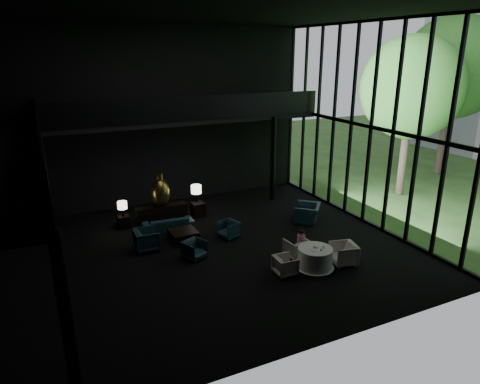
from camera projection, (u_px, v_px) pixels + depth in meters
name	position (u px, v px, depth m)	size (l,w,h in m)	color
floor	(210.00, 251.00, 15.39)	(14.00, 12.00, 0.02)	black
ceiling	(204.00, 11.00, 12.88)	(14.00, 12.00, 0.02)	black
wall_back	(160.00, 118.00, 19.29)	(14.00, 0.04, 8.00)	black
wall_front	(311.00, 194.00, 8.98)	(14.00, 0.04, 8.00)	black
curtain_wall	(371.00, 127.00, 16.95)	(0.20, 12.00, 8.00)	black
mezzanine_left	(3.00, 161.00, 11.70)	(2.00, 12.00, 0.25)	black
mezzanine_back	(188.00, 119.00, 18.83)	(12.00, 2.00, 0.25)	black
railing_left	(40.00, 136.00, 11.92)	(0.06, 12.00, 1.00)	black
railing_back	(195.00, 108.00, 17.79)	(12.00, 0.06, 1.00)	black
column_sw	(68.00, 329.00, 7.84)	(0.24, 0.24, 4.00)	black
column_nw	(46.00, 175.00, 17.63)	(0.24, 0.24, 4.00)	black
column_ne	(273.00, 159.00, 20.14)	(0.24, 0.24, 4.00)	black
tree_near	(412.00, 88.00, 19.93)	(4.80, 4.80, 7.65)	#382D23
tree_far	(453.00, 68.00, 23.43)	(5.60, 5.60, 8.80)	#382D23
console	(162.00, 213.00, 18.05)	(2.16, 0.49, 0.69)	black
bronze_urn	(161.00, 192.00, 17.72)	(0.76, 0.76, 1.42)	#AE5F22
side_table_left	(123.00, 221.00, 17.42)	(0.46, 0.46, 0.51)	black
table_lamp_left	(122.00, 206.00, 17.14)	(0.37, 0.37, 0.63)	black
side_table_right	(198.00, 209.00, 18.65)	(0.55, 0.55, 0.60)	black
table_lamp_right	(196.00, 190.00, 18.51)	(0.45, 0.45, 0.75)	black
sofa	(168.00, 222.00, 17.04)	(1.86, 0.54, 0.73)	#1D333E
lounge_armchair_west	(147.00, 238.00, 15.37)	(0.92, 0.87, 0.95)	#152138
lounge_armchair_east	(228.00, 229.00, 16.43)	(0.66, 0.61, 0.67)	#192D3E
lounge_armchair_south	(195.00, 250.00, 14.78)	(0.63, 0.59, 0.65)	#1E3441
window_armchair	(307.00, 210.00, 17.95)	(1.19, 0.77, 1.04)	#182831
coffee_table	(183.00, 236.00, 16.14)	(0.97, 0.97, 0.43)	black
dining_table	(315.00, 260.00, 14.03)	(1.29, 1.29, 0.75)	white
dining_chair_north	(297.00, 248.00, 14.84)	(0.70, 0.65, 0.72)	beige
dining_chair_east	(344.00, 252.00, 14.36)	(0.82, 0.77, 0.85)	beige
dining_chair_west	(285.00, 265.00, 13.73)	(0.60, 0.56, 0.61)	silver
child	(301.00, 238.00, 14.67)	(0.28, 0.28, 0.61)	beige
plate_a	(314.00, 250.00, 13.78)	(0.22, 0.22, 0.01)	white
plate_b	(317.00, 245.00, 14.12)	(0.21, 0.21, 0.01)	white
saucer	(323.00, 248.00, 13.94)	(0.15, 0.15, 0.01)	white
coffee_cup	(324.00, 246.00, 13.96)	(0.07, 0.07, 0.05)	white
cereal_bowl	(315.00, 247.00, 13.94)	(0.15, 0.15, 0.07)	white
cream_pot	(321.00, 250.00, 13.73)	(0.06, 0.06, 0.07)	#99999E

